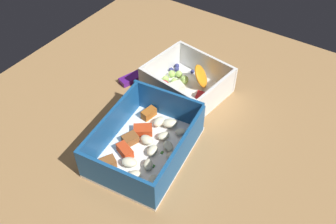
{
  "coord_description": "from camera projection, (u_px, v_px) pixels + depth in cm",
  "views": [
    {
      "loc": [
        -44.35,
        -28.42,
        54.94
      ],
      "look_at": [
        -1.67,
        -0.27,
        4.0
      ],
      "focal_mm": 38.93,
      "sensor_mm": 36.0,
      "label": 1
    }
  ],
  "objects": [
    {
      "name": "table_surface",
      "position": [
        171.0,
        117.0,
        0.75
      ],
      "size": [
        80.0,
        80.0,
        2.0
      ],
      "primitive_type": "cube",
      "color": "#9E7547",
      "rests_on": "ground"
    },
    {
      "name": "pasta_container",
      "position": [
        145.0,
        144.0,
        0.66
      ],
      "size": [
        21.78,
        17.11,
        6.96
      ],
      "rotation": [
        0.0,
        0.0,
        0.11
      ],
      "color": "white",
      "rests_on": "table_surface"
    },
    {
      "name": "fruit_bowl",
      "position": [
        187.0,
        83.0,
        0.78
      ],
      "size": [
        15.55,
        17.28,
        6.3
      ],
      "rotation": [
        0.0,
        0.0,
        -0.14
      ],
      "color": "white",
      "rests_on": "table_surface"
    },
    {
      "name": "candy_bar",
      "position": [
        134.0,
        77.0,
        0.82
      ],
      "size": [
        7.4,
        4.56,
        1.2
      ],
      "primitive_type": "cube",
      "rotation": [
        0.0,
        0.0,
        -0.33
      ],
      "color": "#51197A",
      "rests_on": "table_surface"
    }
  ]
}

